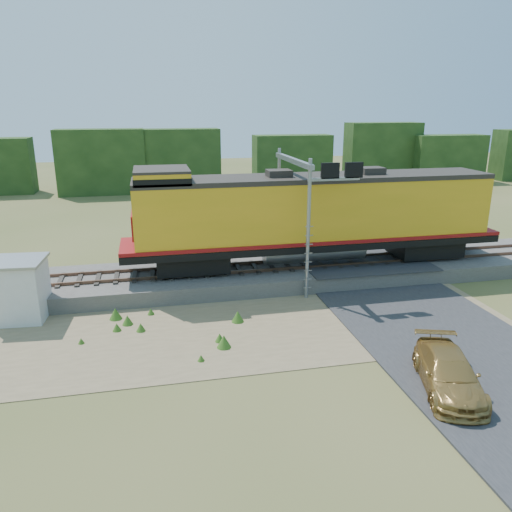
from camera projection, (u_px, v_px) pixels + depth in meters
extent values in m
plane|color=#475123|center=(264.00, 330.00, 21.19)|extent=(140.00, 140.00, 0.00)
cube|color=slate|center=(239.00, 276.00, 26.68)|extent=(70.00, 5.00, 0.80)
cube|color=brown|center=(241.00, 272.00, 25.87)|extent=(70.00, 0.10, 0.16)
cube|color=brown|center=(236.00, 264.00, 27.22)|extent=(70.00, 0.10, 0.16)
cube|color=#8C7754|center=(216.00, 329.00, 21.25)|extent=(26.00, 8.00, 0.03)
cube|color=#38383A|center=(361.00, 260.00, 27.97)|extent=(7.00, 5.20, 0.06)
cube|color=#38383A|center=(285.00, 215.00, 43.16)|extent=(7.00, 24.00, 0.08)
cube|color=#1C3513|center=(188.00, 160.00, 55.77)|extent=(36.00, 3.00, 6.50)
cube|color=#1C3513|center=(501.00, 155.00, 63.89)|extent=(50.00, 3.00, 6.00)
cube|color=black|center=(192.00, 261.00, 25.89)|extent=(3.68, 2.35, 0.92)
cube|color=black|center=(424.00, 246.00, 28.56)|extent=(3.68, 2.35, 0.92)
cube|color=black|center=(314.00, 242.00, 27.04)|extent=(20.43, 3.06, 0.37)
cylinder|color=gray|center=(314.00, 250.00, 27.18)|extent=(5.62, 1.23, 1.23)
cube|color=gold|center=(316.00, 210.00, 26.52)|extent=(18.90, 2.96, 3.17)
cube|color=maroon|center=(315.00, 236.00, 26.95)|extent=(20.43, 3.12, 0.18)
cube|color=#28231E|center=(317.00, 178.00, 26.03)|extent=(18.90, 3.01, 0.25)
cube|color=gold|center=(162.00, 178.00, 24.36)|extent=(2.66, 2.96, 0.71)
cube|color=#28231E|center=(161.00, 170.00, 24.24)|extent=(2.66, 3.01, 0.12)
cube|color=black|center=(162.00, 179.00, 24.37)|extent=(2.71, 3.01, 0.36)
cube|color=maroon|center=(133.00, 225.00, 24.72)|extent=(0.10, 2.04, 1.23)
cube|color=#28231E|center=(279.00, 174.00, 25.55)|extent=(1.23, 1.02, 0.46)
cube|color=#28231E|center=(372.00, 172.00, 26.57)|extent=(1.23, 1.02, 0.46)
cube|color=silver|center=(20.00, 291.00, 22.00)|extent=(2.26, 2.26, 2.63)
cube|color=gray|center=(15.00, 261.00, 21.60)|extent=(2.48, 2.48, 0.13)
cylinder|color=gray|center=(308.00, 231.00, 23.76)|extent=(0.18, 0.18, 6.84)
cylinder|color=gray|center=(279.00, 208.00, 29.00)|extent=(0.18, 0.18, 6.84)
cube|color=gray|center=(293.00, 161.00, 25.50)|extent=(0.24, 6.20, 0.24)
cube|color=gray|center=(334.00, 179.00, 23.29)|extent=(2.54, 0.15, 0.15)
cube|color=black|center=(330.00, 171.00, 23.13)|extent=(0.88, 0.15, 0.73)
cube|color=black|center=(354.00, 170.00, 23.37)|extent=(0.88, 0.15, 0.73)
imported|color=#AA813F|center=(449.00, 373.00, 16.63)|extent=(2.98, 4.63, 1.25)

